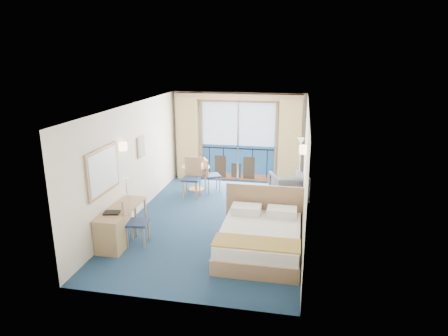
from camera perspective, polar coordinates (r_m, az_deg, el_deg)
floor at (r=9.52m, az=-1.16°, el=-7.50°), size 6.50×6.50×0.00m
room_walls at (r=8.96m, az=-1.22°, el=2.97°), size 4.04×6.54×2.72m
balcony_door at (r=12.19m, az=1.99°, el=3.45°), size 2.36×0.03×2.52m
curtain_left at (r=12.35m, az=-5.22°, el=4.20°), size 0.65×0.22×2.55m
curtain_right at (r=11.87m, az=9.33°, el=3.56°), size 0.65×0.22×2.55m
pelmet at (r=11.84m, az=2.00°, el=10.13°), size 3.80×0.25×0.18m
mirror at (r=8.32m, az=-16.87°, el=-0.41°), size 0.05×1.25×0.95m
wall_print at (r=10.01m, az=-11.77°, el=2.99°), size 0.04×0.42×0.52m
sconce_left at (r=9.01m, az=-14.22°, el=3.01°), size 0.18×0.18×0.18m
sconce_right at (r=8.60m, az=11.30°, el=2.59°), size 0.18×0.18×0.18m
bed at (r=8.02m, az=5.22°, el=-9.93°), size 1.73×2.05×1.09m
nightstand at (r=9.10m, az=9.61°, el=-6.90°), size 0.45×0.42×0.58m
phone at (r=8.97m, az=9.60°, el=-4.99°), size 0.21×0.19×0.08m
armchair at (r=10.67m, az=9.19°, el=-2.78°), size 1.11×1.12×0.79m
floor_lamp at (r=11.36m, az=10.87°, el=2.38°), size 0.21×0.21×1.55m
desk at (r=8.37m, az=-15.61°, el=-8.62°), size 0.53×1.53×0.72m
desk_chair at (r=8.39m, az=-12.91°, el=-7.09°), size 0.49×0.48×1.01m
folder at (r=8.37m, az=-15.73°, el=-6.15°), size 0.35×0.29×0.03m
desk_lamp at (r=8.83m, az=-13.78°, el=-2.36°), size 0.13×0.13×0.50m
round_table at (r=11.43m, az=-4.05°, el=-0.58°), size 0.79×0.79×0.71m
table_chair_a at (r=11.29m, az=-2.08°, el=-0.72°), size 0.57×0.57×0.97m
table_chair_b at (r=10.93m, az=-4.57°, el=-0.97°), size 0.47×0.48×1.08m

